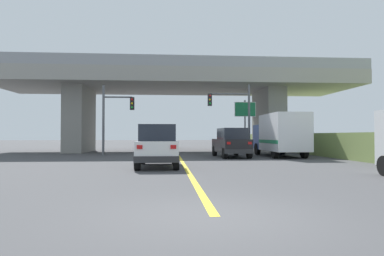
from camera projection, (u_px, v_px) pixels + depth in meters
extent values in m
plane|color=#424244|center=(176.00, 152.00, 32.00)|extent=(160.00, 160.00, 0.00)
cube|color=gray|center=(176.00, 83.00, 32.14)|extent=(32.65, 9.62, 1.23)
cube|color=gray|center=(80.00, 120.00, 31.40)|extent=(1.71, 5.77, 5.90)
cube|color=gray|center=(268.00, 121.00, 32.73)|extent=(1.71, 5.77, 5.90)
cube|color=gray|center=(178.00, 61.00, 27.52)|extent=(32.65, 0.20, 0.90)
cube|color=gray|center=(175.00, 79.00, 36.81)|extent=(32.65, 0.20, 0.90)
cube|color=yellow|center=(184.00, 164.00, 17.87)|extent=(0.20, 23.18, 0.01)
cube|color=silver|center=(158.00, 150.00, 16.45)|extent=(1.88, 4.29, 0.90)
cube|color=#1E232D|center=(158.00, 133.00, 16.14)|extent=(1.66, 2.36, 0.76)
cube|color=#2D2D30|center=(157.00, 159.00, 14.35)|extent=(1.92, 0.20, 0.28)
cube|color=red|center=(140.00, 147.00, 14.24)|extent=(0.24, 0.06, 0.16)
cube|color=red|center=(173.00, 147.00, 14.34)|extent=(0.24, 0.06, 0.16)
cylinder|color=black|center=(143.00, 157.00, 17.96)|extent=(0.26, 0.72, 0.72)
cylinder|color=black|center=(174.00, 157.00, 18.09)|extent=(0.26, 0.72, 0.72)
cylinder|color=black|center=(137.00, 162.00, 14.78)|extent=(0.26, 0.72, 0.72)
cylinder|color=black|center=(176.00, 162.00, 14.91)|extent=(0.26, 0.72, 0.72)
cube|color=black|center=(231.00, 146.00, 23.81)|extent=(2.07, 4.60, 0.90)
cube|color=#1E232D|center=(232.00, 134.00, 23.49)|extent=(1.74, 2.56, 0.76)
cube|color=#2D2D30|center=(239.00, 151.00, 21.61)|extent=(1.88, 0.30, 0.28)
cube|color=red|center=(229.00, 143.00, 21.47)|extent=(0.24, 0.07, 0.16)
cube|color=red|center=(250.00, 143.00, 21.64)|extent=(0.24, 0.07, 0.16)
cylinder|color=black|center=(215.00, 151.00, 25.39)|extent=(0.30, 0.73, 0.72)
cylinder|color=black|center=(236.00, 151.00, 25.59)|extent=(0.30, 0.73, 0.72)
cylinder|color=black|center=(225.00, 153.00, 22.00)|extent=(0.30, 0.73, 0.72)
cylinder|color=black|center=(249.00, 153.00, 22.21)|extent=(0.30, 0.73, 0.72)
cube|color=navy|center=(270.00, 137.00, 26.90)|extent=(2.20, 2.00, 1.90)
cube|color=silver|center=(284.00, 132.00, 23.69)|extent=(2.31, 4.47, 2.57)
cube|color=#197F4C|center=(284.00, 142.00, 23.67)|extent=(2.33, 4.38, 0.24)
cylinder|color=black|center=(257.00, 149.00, 26.81)|extent=(0.30, 0.90, 0.90)
cylinder|color=black|center=(282.00, 149.00, 26.96)|extent=(0.30, 0.90, 0.90)
cylinder|color=black|center=(275.00, 152.00, 22.47)|extent=(0.30, 0.90, 0.90)
cylinder|color=black|center=(304.00, 151.00, 22.62)|extent=(0.30, 0.90, 0.90)
cube|color=maroon|center=(164.00, 141.00, 41.64)|extent=(1.99, 4.66, 0.90)
cube|color=#1E232D|center=(164.00, 134.00, 41.31)|extent=(1.75, 2.57, 0.76)
cube|color=#2D2D30|center=(164.00, 144.00, 39.36)|extent=(2.03, 0.20, 0.28)
cube|color=red|center=(158.00, 140.00, 39.25)|extent=(0.24, 0.06, 0.16)
cube|color=red|center=(170.00, 140.00, 39.36)|extent=(0.24, 0.06, 0.16)
cylinder|color=black|center=(157.00, 145.00, 43.34)|extent=(0.26, 0.72, 0.72)
cylinder|color=black|center=(171.00, 145.00, 43.48)|extent=(0.26, 0.72, 0.72)
cylinder|color=black|center=(156.00, 145.00, 39.79)|extent=(0.26, 0.72, 0.72)
cylinder|color=black|center=(172.00, 145.00, 39.92)|extent=(0.26, 0.72, 0.72)
cylinder|color=#56595E|center=(249.00, 120.00, 26.88)|extent=(0.18, 0.18, 5.54)
cylinder|color=#56595E|center=(229.00, 94.00, 26.81)|extent=(3.13, 0.12, 0.12)
cube|color=#232326|center=(210.00, 100.00, 26.68)|extent=(0.32, 0.26, 0.96)
sphere|color=red|center=(210.00, 96.00, 26.54)|extent=(0.16, 0.16, 0.16)
sphere|color=gold|center=(210.00, 100.00, 26.53)|extent=(0.16, 0.16, 0.16)
sphere|color=green|center=(210.00, 103.00, 26.53)|extent=(0.16, 0.16, 0.16)
cylinder|color=#56595E|center=(103.00, 120.00, 25.46)|extent=(0.18, 0.18, 5.28)
cylinder|color=#56595E|center=(118.00, 97.00, 25.58)|extent=(2.13, 0.12, 0.12)
cube|color=black|center=(132.00, 104.00, 25.65)|extent=(0.32, 0.26, 0.96)
sphere|color=red|center=(132.00, 99.00, 25.51)|extent=(0.16, 0.16, 0.16)
sphere|color=gold|center=(132.00, 103.00, 25.50)|extent=(0.16, 0.16, 0.16)
sphere|color=green|center=(132.00, 107.00, 25.50)|extent=(0.16, 0.16, 0.16)
cylinder|color=slate|center=(245.00, 127.00, 29.36)|extent=(0.14, 0.14, 4.57)
cube|color=#197242|center=(245.00, 109.00, 29.33)|extent=(1.77, 0.08, 1.18)
cube|color=white|center=(245.00, 109.00, 29.33)|extent=(1.85, 0.04, 1.26)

